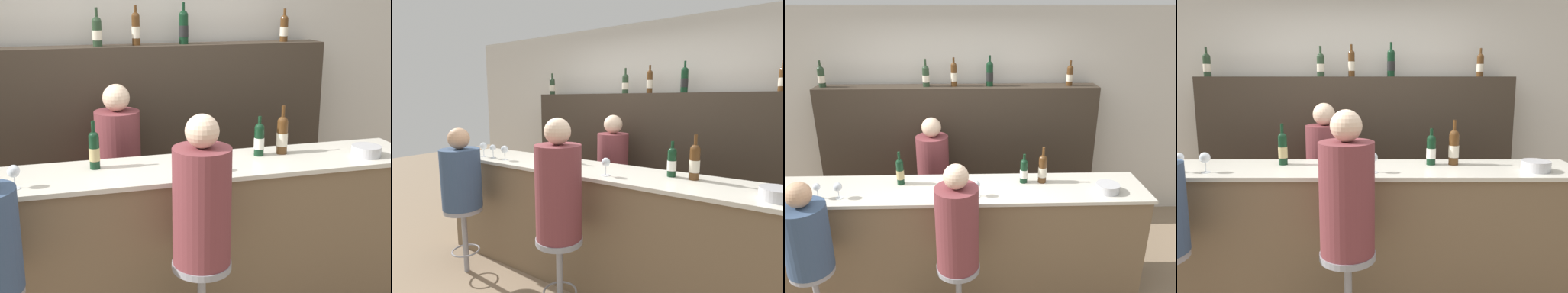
# 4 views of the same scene
# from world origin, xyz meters

# --- Properties ---
(wall_back) EXTENTS (6.40, 0.05, 2.60)m
(wall_back) POSITION_xyz_m (0.00, 1.74, 1.30)
(wall_back) COLOR beige
(wall_back) RESTS_ON ground_plane
(bar_counter) EXTENTS (3.44, 0.60, 1.05)m
(bar_counter) POSITION_xyz_m (0.00, 0.28, 0.53)
(bar_counter) COLOR brown
(bar_counter) RESTS_ON ground_plane
(back_bar_cabinet) EXTENTS (3.23, 0.28, 1.73)m
(back_bar_cabinet) POSITION_xyz_m (0.00, 1.51, 0.86)
(back_bar_cabinet) COLOR #382D23
(back_bar_cabinet) RESTS_ON ground_plane
(wine_bottle_counter_0) EXTENTS (0.07, 0.07, 0.32)m
(wine_bottle_counter_0) POSITION_xyz_m (-0.50, 0.38, 1.18)
(wine_bottle_counter_0) COLOR black
(wine_bottle_counter_0) RESTS_ON bar_counter
(wine_bottle_counter_1) EXTENTS (0.07, 0.07, 0.28)m
(wine_bottle_counter_1) POSITION_xyz_m (0.63, 0.38, 1.17)
(wine_bottle_counter_1) COLOR black
(wine_bottle_counter_1) RESTS_ON bar_counter
(wine_bottle_counter_2) EXTENTS (0.08, 0.08, 0.34)m
(wine_bottle_counter_2) POSITION_xyz_m (0.80, 0.38, 1.19)
(wine_bottle_counter_2) COLOR #4C2D14
(wine_bottle_counter_2) RESTS_ON bar_counter
(wine_bottle_backbar_0) EXTENTS (0.08, 0.08, 0.30)m
(wine_bottle_backbar_0) POSITION_xyz_m (-1.52, 1.51, 1.85)
(wine_bottle_backbar_0) COLOR #233823
(wine_bottle_backbar_0) RESTS_ON back_bar_cabinet
(wine_bottle_backbar_1) EXTENTS (0.08, 0.08, 0.31)m
(wine_bottle_backbar_1) POSITION_xyz_m (-0.35, 1.51, 1.85)
(wine_bottle_backbar_1) COLOR #233823
(wine_bottle_backbar_1) RESTS_ON back_bar_cabinet
(wine_bottle_backbar_2) EXTENTS (0.07, 0.07, 0.32)m
(wine_bottle_backbar_2) POSITION_xyz_m (-0.03, 1.51, 1.87)
(wine_bottle_backbar_2) COLOR #4C2D14
(wine_bottle_backbar_2) RESTS_ON back_bar_cabinet
(wine_bottle_backbar_3) EXTENTS (0.08, 0.08, 0.34)m
(wine_bottle_backbar_3) POSITION_xyz_m (0.37, 1.51, 1.87)
(wine_bottle_backbar_3) COLOR black
(wine_bottle_backbar_3) RESTS_ON back_bar_cabinet
(wine_bottle_backbar_4) EXTENTS (0.07, 0.07, 0.29)m
(wine_bottle_backbar_4) POSITION_xyz_m (1.29, 1.51, 1.85)
(wine_bottle_backbar_4) COLOR #4C2D14
(wine_bottle_backbar_4) RESTS_ON back_bar_cabinet
(wine_glass_0) EXTENTS (0.07, 0.07, 0.15)m
(wine_glass_0) POSITION_xyz_m (-1.32, 0.12, 1.16)
(wine_glass_0) COLOR silver
(wine_glass_0) RESTS_ON bar_counter
(wine_glass_1) EXTENTS (0.06, 0.06, 0.14)m
(wine_glass_1) POSITION_xyz_m (-1.17, 0.12, 1.16)
(wine_glass_1) COLOR silver
(wine_glass_1) RESTS_ON bar_counter
(wine_glass_2) EXTENTS (0.07, 0.07, 0.14)m
(wine_glass_2) POSITION_xyz_m (-0.99, 0.12, 1.16)
(wine_glass_2) COLOR silver
(wine_glass_2) RESTS_ON bar_counter
(wine_glass_3) EXTENTS (0.08, 0.08, 0.14)m
(wine_glass_3) POSITION_xyz_m (0.18, 0.12, 1.15)
(wine_glass_3) COLOR silver
(wine_glass_3) RESTS_ON bar_counter
(metal_bowl) EXTENTS (0.20, 0.20, 0.07)m
(metal_bowl) POSITION_xyz_m (1.35, 0.17, 1.09)
(metal_bowl) COLOR #B7B7BC
(metal_bowl) RESTS_ON bar_counter
(bar_stool_left) EXTENTS (0.35, 0.35, 0.65)m
(bar_stool_left) POSITION_xyz_m (-1.13, -0.28, 0.50)
(bar_stool_left) COLOR gray
(bar_stool_left) RESTS_ON ground_plane
(guest_seated_left) EXTENTS (0.36, 0.36, 0.75)m
(guest_seated_left) POSITION_xyz_m (-1.13, -0.28, 0.96)
(guest_seated_left) COLOR #334766
(guest_seated_left) RESTS_ON bar_stool_left
(bar_stool_right) EXTENTS (0.35, 0.35, 0.65)m
(bar_stool_right) POSITION_xyz_m (0.03, -0.28, 0.50)
(bar_stool_right) COLOR gray
(bar_stool_right) RESTS_ON ground_plane
(guest_seated_right) EXTENTS (0.33, 0.33, 0.88)m
(guest_seated_right) POSITION_xyz_m (0.03, -0.28, 1.03)
(guest_seated_right) COLOR brown
(guest_seated_right) RESTS_ON bar_stool_right
(bartender) EXTENTS (0.35, 0.35, 1.49)m
(bartender) POSITION_xyz_m (-0.27, 1.07, 0.68)
(bartender) COLOR brown
(bartender) RESTS_ON ground_plane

